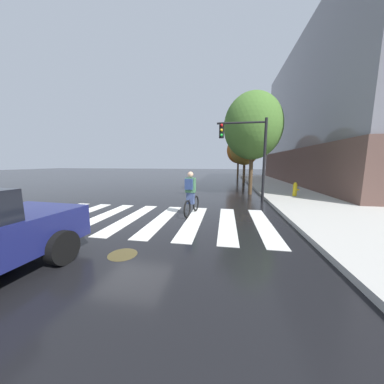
{
  "coord_description": "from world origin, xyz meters",
  "views": [
    {
      "loc": [
        3.34,
        -6.6,
        2.01
      ],
      "look_at": [
        2.14,
        0.48,
        0.95
      ],
      "focal_mm": 18.49,
      "sensor_mm": 36.0,
      "label": 1
    }
  ],
  "objects": [
    {
      "name": "traffic_light_near",
      "position": [
        4.41,
        3.91,
        2.86
      ],
      "size": [
        2.47,
        0.28,
        4.2
      ],
      "color": "black",
      "rests_on": "ground"
    },
    {
      "name": "street_tree_far",
      "position": [
        4.96,
        21.27,
        3.71
      ],
      "size": [
        3.09,
        3.09,
        5.5
      ],
      "color": "#4C3823",
      "rests_on": "ground"
    },
    {
      "name": "cyclist",
      "position": [
        2.04,
        0.78,
        0.84
      ],
      "size": [
        0.39,
        1.7,
        1.69
      ],
      "color": "black",
      "rests_on": "ground"
    },
    {
      "name": "manhole_cover",
      "position": [
        1.13,
        -2.79,
        0.0
      ],
      "size": [
        0.64,
        0.64,
        0.01
      ],
      "primitive_type": "cylinder",
      "color": "#473D1E",
      "rests_on": "ground"
    },
    {
      "name": "fire_hydrant",
      "position": [
        7.25,
        5.33,
        0.53
      ],
      "size": [
        0.33,
        0.22,
        0.78
      ],
      "color": "gold",
      "rests_on": "sidewalk"
    },
    {
      "name": "street_tree_near",
      "position": [
        4.91,
        6.46,
        4.24
      ],
      "size": [
        3.53,
        3.53,
        6.28
      ],
      "color": "#4C3823",
      "rests_on": "ground"
    },
    {
      "name": "crosswalk_stripes",
      "position": [
        0.53,
        0.0,
        0.01
      ],
      "size": [
        8.69,
        4.0,
        0.01
      ],
      "color": "silver",
      "rests_on": "ground"
    },
    {
      "name": "ground_plane",
      "position": [
        0.0,
        0.0,
        0.0
      ],
      "size": [
        120.0,
        120.0,
        0.0
      ],
      "primitive_type": "plane",
      "color": "black"
    },
    {
      "name": "street_tree_mid",
      "position": [
        5.12,
        13.59,
        3.44
      ],
      "size": [
        2.87,
        2.87,
        5.1
      ],
      "color": "#4C3823",
      "rests_on": "ground"
    }
  ]
}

